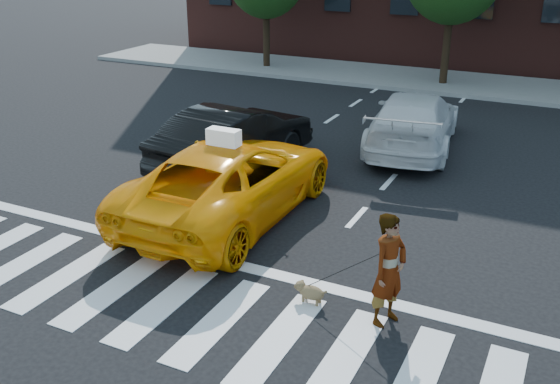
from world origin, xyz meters
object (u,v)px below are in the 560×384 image
at_px(black_sedan, 234,137).
at_px(woman, 389,270).
at_px(taxi, 230,179).
at_px(white_suv, 414,121).
at_px(dog, 309,291).

height_order(black_sedan, woman, woman).
distance_m(black_sedan, woman, 7.16).
bearing_deg(taxi, woman, 149.62).
distance_m(taxi, white_suv, 6.29).
xyz_separation_m(white_suv, woman, (1.83, -8.21, 0.12)).
bearing_deg(dog, white_suv, 98.27).
distance_m(white_suv, dog, 8.27).
relative_size(black_sedan, dog, 8.21).
distance_m(black_sedan, dog, 6.33).
height_order(white_suv, woman, woman).
distance_m(black_sedan, white_suv, 4.93).
height_order(white_suv, dog, white_suv).
bearing_deg(dog, black_sedan, 134.85).
bearing_deg(woman, white_suv, 33.91).
distance_m(woman, dog, 1.41).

